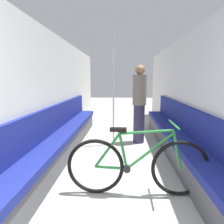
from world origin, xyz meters
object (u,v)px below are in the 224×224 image
object	(u,v)px
bench_seat_row_right	(181,143)
bicycle	(137,166)
grab_pole_near	(114,94)
bench_seat_row_left	(60,141)
passenger_standing	(139,103)

from	to	relation	value
bench_seat_row_right	bicycle	world-z (taller)	bench_seat_row_right
bicycle	grab_pole_near	xyz separation A→B (m)	(-0.38, 1.93, 0.73)
bicycle	grab_pole_near	size ratio (longest dim) A/B	0.77
bench_seat_row_left	bench_seat_row_right	xyz separation A→B (m)	(2.16, 0.00, 0.00)
bench_seat_row_right	bench_seat_row_left	bearing A→B (deg)	180.00
bicycle	grab_pole_near	world-z (taller)	grab_pole_near
bench_seat_row_left	grab_pole_near	distance (m)	1.48
bench_seat_row_left	grab_pole_near	size ratio (longest dim) A/B	2.30
bench_seat_row_left	bicycle	world-z (taller)	bench_seat_row_left
grab_pole_near	passenger_standing	xyz separation A→B (m)	(0.56, 0.17, -0.21)
bicycle	passenger_standing	distance (m)	2.17
passenger_standing	bench_seat_row_right	bearing A→B (deg)	-105.48
bench_seat_row_left	passenger_standing	distance (m)	1.89
bench_seat_row_left	bench_seat_row_right	distance (m)	2.16
bench_seat_row_left	bicycle	xyz separation A→B (m)	(1.31, -1.10, 0.06)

